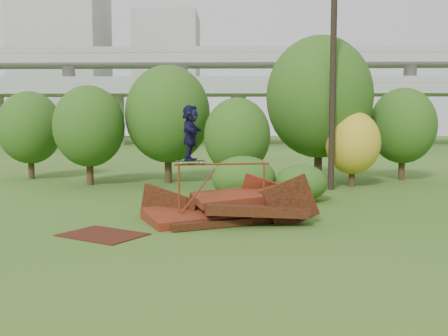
{
  "coord_description": "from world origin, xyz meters",
  "views": [
    {
      "loc": [
        -0.44,
        -13.81,
        2.98
      ],
      "look_at": [
        -0.8,
        2.0,
        1.6
      ],
      "focal_mm": 40.0,
      "sensor_mm": 36.0,
      "label": 1
    }
  ],
  "objects_px": {
    "scrap_pile": "(225,210)",
    "flat_plate": "(103,235)",
    "skater": "(190,133)",
    "utility_pole": "(333,80)"
  },
  "relations": [
    {
      "from": "skater",
      "to": "utility_pole",
      "type": "xyz_separation_m",
      "value": [
        5.73,
        8.05,
        2.26
      ]
    },
    {
      "from": "scrap_pile",
      "to": "flat_plate",
      "type": "bearing_deg",
      "value": -147.26
    },
    {
      "from": "scrap_pile",
      "to": "skater",
      "type": "xyz_separation_m",
      "value": [
        -1.03,
        -0.48,
        2.38
      ]
    },
    {
      "from": "skater",
      "to": "utility_pole",
      "type": "bearing_deg",
      "value": -32.25
    },
    {
      "from": "scrap_pile",
      "to": "flat_plate",
      "type": "relative_size",
      "value": 2.68
    },
    {
      "from": "scrap_pile",
      "to": "flat_plate",
      "type": "height_order",
      "value": "scrap_pile"
    },
    {
      "from": "flat_plate",
      "to": "utility_pole",
      "type": "xyz_separation_m",
      "value": [
        7.97,
        9.67,
        4.98
      ]
    },
    {
      "from": "flat_plate",
      "to": "utility_pole",
      "type": "relative_size",
      "value": 0.22
    },
    {
      "from": "scrap_pile",
      "to": "utility_pole",
      "type": "height_order",
      "value": "utility_pole"
    },
    {
      "from": "skater",
      "to": "utility_pole",
      "type": "relative_size",
      "value": 0.17
    }
  ]
}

